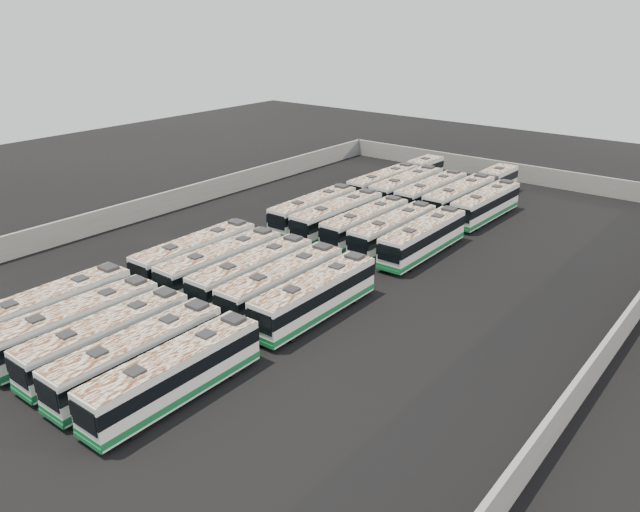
{
  "coord_description": "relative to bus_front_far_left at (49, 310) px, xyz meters",
  "views": [
    {
      "loc": [
        28.99,
        -37.15,
        20.13
      ],
      "look_at": [
        0.36,
        -1.16,
        1.6
      ],
      "focal_mm": 35.0,
      "sensor_mm": 36.0,
      "label": 1
    }
  ],
  "objects": [
    {
      "name": "ground",
      "position": [
        7.59,
        19.64,
        -1.63
      ],
      "size": [
        140.0,
        140.0,
        0.0
      ],
      "primitive_type": "plane",
      "color": "black",
      "rests_on": "ground"
    },
    {
      "name": "perimeter_wall",
      "position": [
        7.59,
        19.64,
        -0.53
      ],
      "size": [
        45.2,
        73.2,
        2.2
      ],
      "color": "slate",
      "rests_on": "ground"
    },
    {
      "name": "bus_front_far_left",
      "position": [
        0.0,
        0.0,
        0.0
      ],
      "size": [
        2.52,
        11.32,
        3.18
      ],
      "rotation": [
        0.0,
        0.0,
        0.01
      ],
      "color": "silver",
      "rests_on": "ground"
    },
    {
      "name": "bus_front_left",
      "position": [
        3.08,
        0.04,
        -0.04
      ],
      "size": [
        2.54,
        11.07,
        3.11
      ],
      "rotation": [
        0.0,
        0.0,
        -0.02
      ],
      "color": "silver",
      "rests_on": "ground"
    },
    {
      "name": "bus_front_center",
      "position": [
        6.15,
        0.15,
        -0.05
      ],
      "size": [
        2.34,
        10.94,
        3.08
      ],
      "rotation": [
        0.0,
        0.0,
        0.0
      ],
      "color": "silver",
      "rests_on": "ground"
    },
    {
      "name": "bus_front_right",
      "position": [
        9.26,
        0.13,
        -0.04
      ],
      "size": [
        2.46,
        11.06,
        3.11
      ],
      "rotation": [
        0.0,
        0.0,
        0.01
      ],
      "color": "silver",
      "rests_on": "ground"
    },
    {
      "name": "bus_front_far_right",
      "position": [
        12.37,
        0.23,
        -0.03
      ],
      "size": [
        2.51,
        11.1,
        3.12
      ],
      "rotation": [
        0.0,
        0.0,
        0.01
      ],
      "color": "silver",
      "rests_on": "ground"
    },
    {
      "name": "bus_midfront_far_left",
      "position": [
        0.02,
        12.51,
        0.01
      ],
      "size": [
        2.59,
        11.38,
        3.2
      ],
      "rotation": [
        0.0,
        0.0,
        0.02
      ],
      "color": "silver",
      "rests_on": "ground"
    },
    {
      "name": "bus_midfront_left",
      "position": [
        2.99,
        12.46,
        -0.02
      ],
      "size": [
        2.47,
        11.2,
        3.15
      ],
      "rotation": [
        0.0,
        0.0,
        -0.01
      ],
      "color": "silver",
      "rests_on": "ground"
    },
    {
      "name": "bus_midfront_center",
      "position": [
        6.18,
        12.65,
        -0.01
      ],
      "size": [
        2.47,
        11.26,
        3.17
      ],
      "rotation": [
        0.0,
        0.0,
        0.01
      ],
      "color": "silver",
      "rests_on": "ground"
    },
    {
      "name": "bus_midfront_right",
      "position": [
        9.2,
        12.59,
        -0.0
      ],
      "size": [
        2.5,
        11.31,
        3.18
      ],
      "rotation": [
        0.0,
        0.0,
        0.01
      ],
      "color": "silver",
      "rests_on": "ground"
    },
    {
      "name": "bus_midfront_far_right",
      "position": [
        12.25,
        12.55,
        -0.01
      ],
      "size": [
        2.49,
        11.28,
        3.17
      ],
      "rotation": [
        0.0,
        0.0,
        0.01
      ],
      "color": "silver",
      "rests_on": "ground"
    },
    {
      "name": "bus_midback_far_left",
      "position": [
        -0.0,
        27.48,
        -0.03
      ],
      "size": [
        2.44,
        11.09,
        3.12
      ],
      "rotation": [
        0.0,
        0.0,
        0.01
      ],
      "color": "silver",
      "rests_on": "ground"
    },
    {
      "name": "bus_midback_left",
      "position": [
        3.07,
        27.32,
        -0.0
      ],
      "size": [
        2.62,
        11.33,
        3.18
      ],
      "rotation": [
        0.0,
        0.0,
        -0.02
      ],
      "color": "silver",
      "rests_on": "ground"
    },
    {
      "name": "bus_midback_center",
      "position": [
        6.21,
        27.37,
        -0.06
      ],
      "size": [
        2.45,
        10.92,
        3.07
      ],
      "rotation": [
        0.0,
        0.0,
        -0.01
      ],
      "color": "silver",
      "rests_on": "ground"
    },
    {
      "name": "bus_midback_right",
      "position": [
        9.26,
        27.27,
        -0.05
      ],
      "size": [
        2.45,
        10.99,
        3.09
      ],
      "rotation": [
        0.0,
        0.0,
        -0.01
      ],
      "color": "silver",
      "rests_on": "ground"
    },
    {
      "name": "bus_midback_far_right",
      "position": [
        12.3,
        27.24,
        -0.01
      ],
      "size": [
        2.49,
        11.22,
        3.15
      ],
      "rotation": [
        0.0,
        0.0,
        0.01
      ],
      "color": "silver",
      "rests_on": "ground"
    },
    {
      "name": "bus_back_far_left",
      "position": [
        0.07,
        42.81,
        -0.06
      ],
      "size": [
        2.71,
        16.93,
        3.06
      ],
      "rotation": [
        0.0,
        0.0,
        -0.02
      ],
      "color": "silver",
      "rests_on": "ground"
    },
    {
      "name": "bus_back_left",
      "position": [
        3.01,
        39.76,
        0.01
      ],
      "size": [
        2.48,
        11.38,
        3.2
      ],
      "rotation": [
        0.0,
        0.0,
        0.01
      ],
      "color": "silver",
      "rests_on": "ground"
    },
    {
      "name": "bus_back_center",
      "position": [
        6.14,
        39.72,
        -0.01
      ],
      "size": [
        2.55,
        11.29,
        3.17
      ],
      "rotation": [
        0.0,
        0.0,
        -0.01
      ],
      "color": "silver",
      "rests_on": "ground"
    },
    {
      "name": "bus_back_right",
      "position": [
        9.33,
        43.0,
        0.01
      ],
      "size": [
        2.71,
        17.72,
        3.21
      ],
      "rotation": [
        0.0,
        0.0,
        -0.02
      ],
      "color": "silver",
      "rests_on": "ground"
    },
    {
      "name": "bus_back_far_right",
      "position": [
        12.31,
        39.72,
        -0.04
      ],
      "size": [
        2.51,
        11.03,
        3.1
      ],
      "rotation": [
        0.0,
        0.0,
        -0.02
      ],
      "color": "silver",
      "rests_on": "ground"
    }
  ]
}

